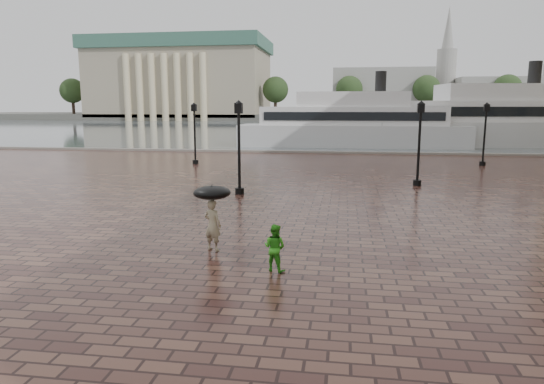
{
  "coord_description": "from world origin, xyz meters",
  "views": [
    {
      "loc": [
        -0.96,
        -12.91,
        4.21
      ],
      "look_at": [
        -3.32,
        2.89,
        1.4
      ],
      "focal_mm": 32.0,
      "sensor_mm": 36.0,
      "label": 1
    }
  ],
  "objects_px": {
    "child_pedestrian": "(275,248)",
    "ferry_far": "(500,121)",
    "adult_pedestrian": "(213,225)",
    "ferry_near": "(352,124)",
    "street_lamps": "(336,138)"
  },
  "relations": [
    {
      "from": "child_pedestrian",
      "to": "ferry_far",
      "type": "height_order",
      "value": "ferry_far"
    },
    {
      "from": "street_lamps",
      "to": "ferry_near",
      "type": "bearing_deg",
      "value": 86.84
    },
    {
      "from": "street_lamps",
      "to": "adult_pedestrian",
      "type": "bearing_deg",
      "value": -100.88
    },
    {
      "from": "street_lamps",
      "to": "ferry_far",
      "type": "relative_size",
      "value": 0.76
    },
    {
      "from": "ferry_near",
      "to": "adult_pedestrian",
      "type": "bearing_deg",
      "value": -97.01
    },
    {
      "from": "child_pedestrian",
      "to": "adult_pedestrian",
      "type": "bearing_deg",
      "value": -15.64
    },
    {
      "from": "street_lamps",
      "to": "ferry_near",
      "type": "height_order",
      "value": "ferry_near"
    },
    {
      "from": "ferry_near",
      "to": "ferry_far",
      "type": "xyz_separation_m",
      "value": [
        15.97,
        3.03,
        0.34
      ]
    },
    {
      "from": "child_pedestrian",
      "to": "ferry_near",
      "type": "bearing_deg",
      "value": -72.76
    },
    {
      "from": "street_lamps",
      "to": "adult_pedestrian",
      "type": "distance_m",
      "value": 17.29
    },
    {
      "from": "child_pedestrian",
      "to": "ferry_near",
      "type": "height_order",
      "value": "ferry_near"
    },
    {
      "from": "ferry_near",
      "to": "ferry_far",
      "type": "distance_m",
      "value": 16.26
    },
    {
      "from": "child_pedestrian",
      "to": "ferry_far",
      "type": "distance_m",
      "value": 47.91
    },
    {
      "from": "child_pedestrian",
      "to": "ferry_near",
      "type": "relative_size",
      "value": 0.05
    },
    {
      "from": "ferry_near",
      "to": "child_pedestrian",
      "type": "bearing_deg",
      "value": -93.91
    }
  ]
}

